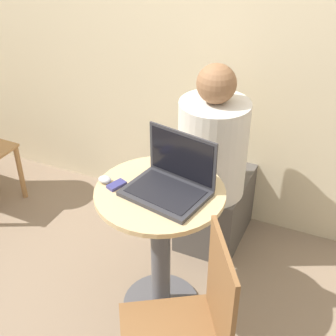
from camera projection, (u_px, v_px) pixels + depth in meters
ground_plane at (161, 304)px, 2.59m from camera, size 12.00×12.00×0.00m
back_wall at (230, 23)px, 2.61m from camera, size 7.00×0.05×2.60m
round_table at (160, 236)px, 2.32m from camera, size 0.61×0.61×0.77m
laptop at (171, 181)px, 2.13m from camera, size 0.41×0.34×0.27m
cell_phone at (117, 185)px, 2.19m from camera, size 0.08×0.10×0.02m
computer_mouse at (105, 179)px, 2.21m from camera, size 0.06×0.05×0.03m
chair_empty at (188, 332)px, 1.87m from camera, size 0.55×0.55×0.91m
person_seated at (214, 176)px, 2.76m from camera, size 0.39×0.60×1.21m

